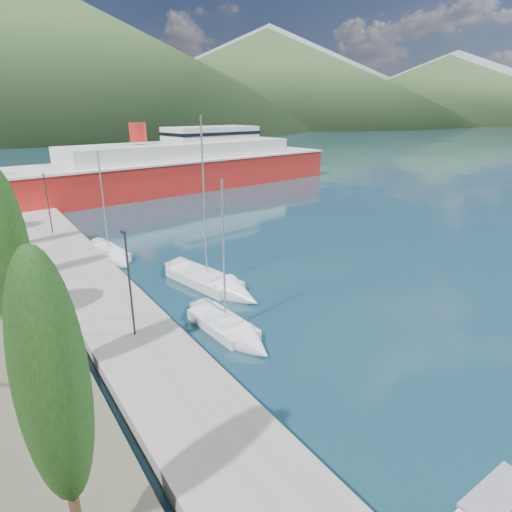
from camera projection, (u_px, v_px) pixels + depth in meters
ground at (33, 161)px, 113.29m from camera, size 1400.00×1400.00×0.00m
quay at (82, 272)px, 34.65m from camera, size 5.00×88.00×0.80m
hills_far at (84, 57)px, 552.63m from camera, size 1480.00×900.00×180.00m
hills_near at (110, 62)px, 347.19m from camera, size 1010.00×520.00×115.00m
lamp_posts at (120, 271)px, 24.59m from camera, size 0.15×46.15×6.06m
sailboat_near at (239, 336)px, 25.19m from camera, size 2.54×7.18×10.15m
sailboat_mid at (223, 288)px, 31.85m from camera, size 4.18×9.70×13.54m
sailboat_far at (115, 258)px, 38.23m from camera, size 2.96×7.32×10.48m
ferry at (185, 167)px, 73.59m from camera, size 59.35×19.77×11.57m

